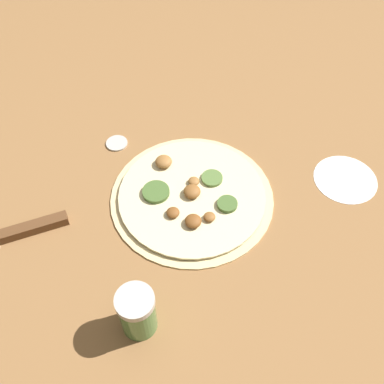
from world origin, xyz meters
name	(u,v)px	position (x,y,z in m)	size (l,w,h in m)	color
ground_plane	(192,198)	(0.00, 0.00, 0.00)	(3.00, 3.00, 0.00)	olive
pizza	(191,196)	(0.00, 0.00, 0.01)	(0.29, 0.29, 0.03)	beige
knife	(13,234)	(-0.29, -0.12, 0.01)	(0.26, 0.16, 0.02)	silver
spice_jar	(137,312)	(-0.05, -0.24, 0.04)	(0.06, 0.06, 0.09)	#4C7F42
loose_cap	(117,143)	(-0.17, 0.11, 0.00)	(0.04, 0.04, 0.01)	beige
flour_patch	(345,179)	(0.28, 0.08, 0.00)	(0.12, 0.12, 0.00)	white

